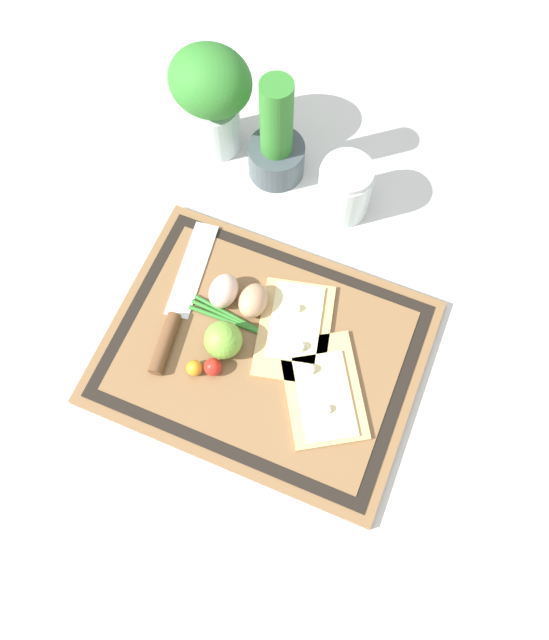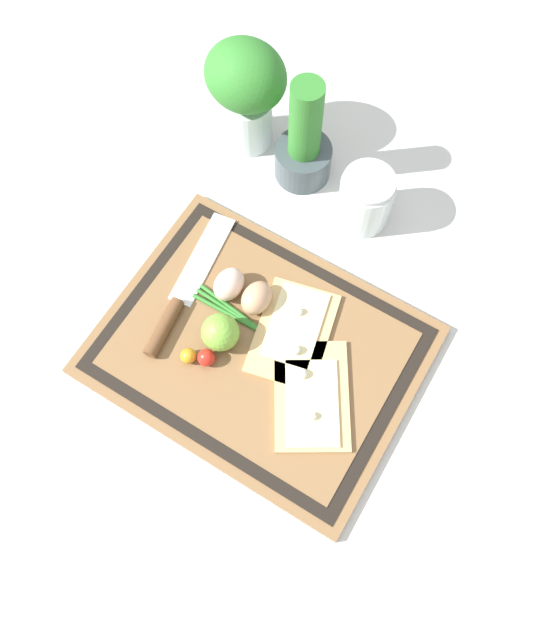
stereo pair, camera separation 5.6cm
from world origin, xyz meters
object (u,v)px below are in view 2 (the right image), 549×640
object	(u,v)px
herb_glass	(246,89)
herb_pot	(304,146)
knife	(176,306)
egg_brown	(257,298)
egg_pink	(229,284)
cherry_tomato_yellow	(188,356)
pizza_slice_far	(293,331)
sauce_jar	(365,202)
cherry_tomato_red	(206,358)
pizza_slice_near	(311,397)
lime	(220,332)

from	to	relation	value
herb_glass	herb_pot	bearing A→B (deg)	-6.58
knife	egg_brown	bearing A→B (deg)	34.33
egg_pink	cherry_tomato_yellow	bearing A→B (deg)	-86.09
pizza_slice_far	sauce_jar	distance (m)	0.26
herb_pot	pizza_slice_far	bearing A→B (deg)	-62.45
pizza_slice_far	sauce_jar	bearing A→B (deg)	92.69
egg_brown	cherry_tomato_red	bearing A→B (deg)	-97.30
knife	herb_pot	distance (m)	0.35
egg_pink	herb_pot	world-z (taller)	herb_pot
egg_brown	cherry_tomato_red	world-z (taller)	egg_brown
egg_brown	herb_glass	size ratio (longest dim) A/B	0.28
pizza_slice_near	cherry_tomato_yellow	bearing A→B (deg)	-167.29
knife	egg_pink	bearing A→B (deg)	51.35
lime	herb_pot	size ratio (longest dim) A/B	0.28
egg_brown	cherry_tomato_red	size ratio (longest dim) A/B	2.12
herb_glass	knife	bearing A→B (deg)	-76.48
pizza_slice_far	herb_glass	world-z (taller)	herb_glass
pizza_slice_far	lime	bearing A→B (deg)	-143.34
lime	pizza_slice_far	bearing A→B (deg)	36.66
lime	cherry_tomato_red	xyz separation A→B (m)	(-0.00, -0.04, -0.02)
lime	cherry_tomato_red	size ratio (longest dim) A/B	2.14
cherry_tomato_yellow	herb_pot	distance (m)	0.41
knife	egg_pink	size ratio (longest dim) A/B	4.68
herb_glass	sauce_jar	bearing A→B (deg)	-9.08
lime	cherry_tomato_yellow	distance (m)	0.06
herb_pot	sauce_jar	xyz separation A→B (m)	(0.13, -0.03, -0.03)
egg_brown	lime	size ratio (longest dim) A/B	0.99
knife	pizza_slice_far	bearing A→B (deg)	18.28
cherry_tomato_yellow	herb_pot	world-z (taller)	herb_pot
cherry_tomato_red	sauce_jar	xyz separation A→B (m)	(0.08, 0.36, 0.02)
lime	herb_glass	bearing A→B (deg)	115.95
cherry_tomato_yellow	sauce_jar	size ratio (longest dim) A/B	0.23
pizza_slice_far	knife	world-z (taller)	pizza_slice_far
lime	herb_pot	distance (m)	0.35
knife	cherry_tomato_red	distance (m)	0.10
egg_brown	lime	distance (m)	0.08
cherry_tomato_red	pizza_slice_far	bearing A→B (deg)	50.14
egg_brown	herb_pot	distance (m)	0.28
cherry_tomato_red	sauce_jar	size ratio (longest dim) A/B	0.26
pizza_slice_far	egg_brown	size ratio (longest dim) A/B	3.21
cherry_tomato_yellow	egg_pink	bearing A→B (deg)	93.91
pizza_slice_near	egg_pink	size ratio (longest dim) A/B	3.49
cherry_tomato_red	knife	bearing A→B (deg)	151.62
egg_pink	lime	distance (m)	0.09
pizza_slice_far	sauce_jar	xyz separation A→B (m)	(-0.01, 0.25, 0.02)
herb_pot	herb_glass	world-z (taller)	same
lime	egg_brown	bearing A→B (deg)	79.14
pizza_slice_far	cherry_tomato_red	xyz separation A→B (m)	(-0.09, -0.11, 0.01)
pizza_slice_near	cherry_tomato_yellow	xyz separation A→B (m)	(-0.19, -0.04, 0.01)
pizza_slice_far	knife	xyz separation A→B (m)	(-0.18, -0.06, 0.00)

